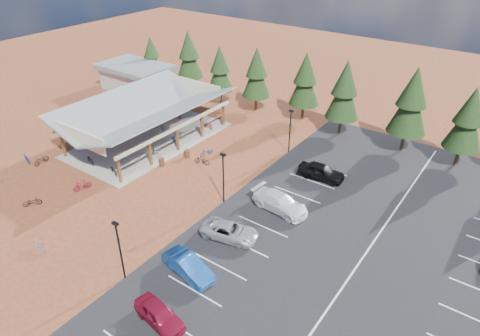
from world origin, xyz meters
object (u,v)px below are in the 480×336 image
trash_bin_0 (162,162)px  car_4 (321,171)px  bike_1 (134,133)px  car_0 (159,315)px  car_3 (280,202)px  bike_3 (177,115)px  bike_7 (208,125)px  bike_8 (41,160)px  trash_bin_1 (187,154)px  car_1 (188,266)px  car_2 (230,231)px  bike_2 (160,126)px  bike_pavilion (147,110)px  bike_13 (39,245)px  bike_0 (90,160)px  bike_6 (176,140)px  lamp_post_2 (290,128)px  bike_14 (207,152)px  bike_16 (202,161)px  bike_4 (114,170)px  bike_12 (32,202)px  lamp_post_1 (223,175)px  bike_10 (27,158)px  bike_5 (155,152)px  lamp_post_0 (119,247)px  bike_11 (82,185)px  outbuilding (137,77)px

trash_bin_0 → car_4: 16.81m
bike_1 → car_0: size_ratio=0.41×
car_3 → car_4: (0.59, 7.08, 0.01)m
bike_3 → bike_7: (5.17, 0.06, 0.02)m
bike_3 → bike_8: bearing=166.7°
trash_bin_1 → car_1: bearing=-47.8°
car_3 → car_2: bearing=173.2°
trash_bin_0 → bike_2: bearing=136.3°
bike_pavilion → bike_13: 20.50m
bike_0 → bike_6: (4.19, 8.77, 0.03)m
lamp_post_2 → bike_13: lamp_post_2 is taller
bike_pavilion → bike_14: bearing=7.0°
bike_16 → bike_4: bearing=-56.6°
bike_0 → bike_12: (1.92, -8.00, -0.12)m
trash_bin_0 → car_4: bearing=26.8°
car_3 → bike_0: bearing=108.9°
lamp_post_1 → car_0: lamp_post_1 is taller
trash_bin_0 → bike_10: 14.78m
bike_5 → bike_1: bearing=81.2°
bike_13 → bike_2: bearing=-154.3°
trash_bin_0 → car_3: size_ratio=0.17×
lamp_post_0 → bike_7: size_ratio=3.16×
lamp_post_1 → bike_6: (-11.70, 5.97, -2.39)m
car_2 → lamp_post_0: bearing=144.7°
lamp_post_2 → bike_6: (-11.70, -6.03, -2.39)m
bike_14 → bike_7: bearing=138.3°
bike_6 → car_1: size_ratio=0.41×
lamp_post_2 → bike_11: size_ratio=2.84×
bike_3 → bike_12: 22.30m
bike_pavilion → bike_1: size_ratio=11.49×
car_4 → bike_7: bearing=75.9°
lamp_post_1 → bike_0: bearing=-170.0°
bike_5 → bike_10: bearing=141.0°
bike_8 → bike_1: bearing=63.8°
bike_5 → car_0: size_ratio=0.44×
bike_5 → bike_12: size_ratio=1.09×
bike_1 → car_0: bearing=-112.8°
bike_pavilion → trash_bin_1: size_ratio=21.56×
bike_2 → bike_14: (9.07, -1.76, -0.08)m
bike_11 → car_3: size_ratio=0.33×
car_4 → bike_1: bearing=95.4°
lamp_post_0 → trash_bin_0: (-9.50, 13.46, -2.53)m
bike_10 → bike_13: bike_13 is taller
bike_pavilion → trash_bin_1: bike_pavilion is taller
lamp_post_2 → bike_1: 18.86m
outbuilding → bike_13: outbuilding is taller
trash_bin_0 → bike_6: bike_6 is taller
lamp_post_0 → bike_13: 8.43m
bike_14 → bike_13: bearing=-82.6°
bike_4 → bike_7: bike_7 is taller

